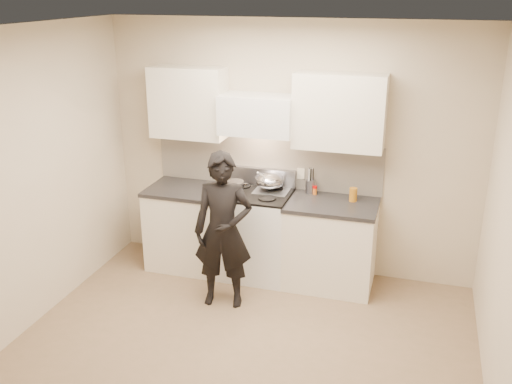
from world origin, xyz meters
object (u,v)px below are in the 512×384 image
at_px(utensil_crock, 310,185).
at_px(stove, 254,233).
at_px(person, 223,231).
at_px(counter_right, 330,244).
at_px(wok, 270,181).

bearing_deg(utensil_crock, stove, -158.18).
bearing_deg(person, utensil_crock, 43.88).
bearing_deg(counter_right, person, -144.02).
height_order(counter_right, person, person).
relative_size(stove, wok, 2.51).
height_order(utensil_crock, person, person).
height_order(stove, counter_right, stove).
height_order(wok, person, person).
xyz_separation_m(wok, utensil_crock, (0.42, 0.10, -0.04)).
height_order(stove, utensil_crock, utensil_crock).
height_order(stove, person, person).
distance_m(wok, utensil_crock, 0.43).
bearing_deg(utensil_crock, counter_right, -38.74).
bearing_deg(person, wok, 63.51).
xyz_separation_m(stove, wok, (0.13, 0.12, 0.57)).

